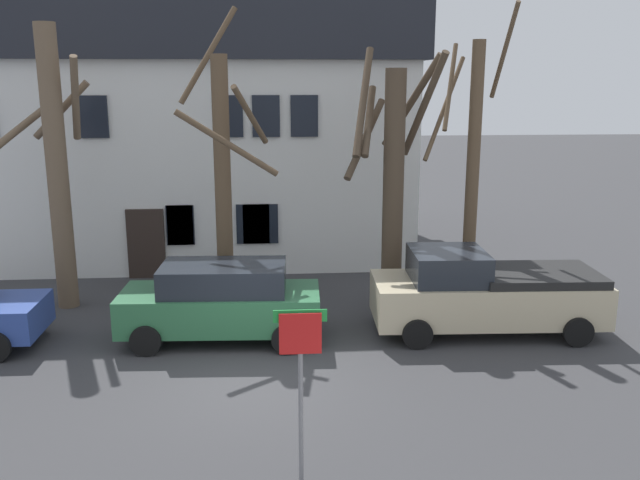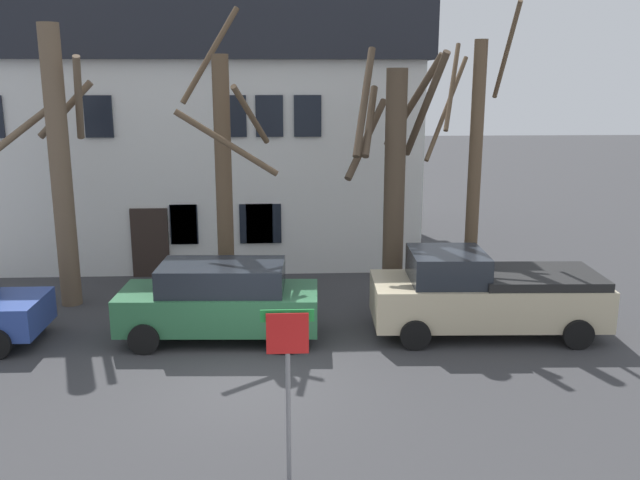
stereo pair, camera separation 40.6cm
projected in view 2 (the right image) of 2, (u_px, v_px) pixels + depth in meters
The scene contains 9 objects.
ground_plane at pixel (250, 383), 13.40m from camera, with size 120.00×120.00×0.00m, color #38383A.
building_main at pixel (207, 128), 23.97m from camera, with size 14.29×9.08×8.20m.
tree_bare_near at pixel (60, 164), 17.29m from camera, with size 2.33×1.99×7.19m.
tree_bare_mid at pixel (224, 176), 16.99m from camera, with size 2.48×2.51×7.64m.
tree_bare_far at pixel (393, 175), 17.26m from camera, with size 2.56×1.92×6.66m.
tree_bare_end at pixel (473, 165), 17.30m from camera, with size 2.10×2.01×7.66m.
car_green_wagon at pixel (220, 300), 15.48m from camera, with size 4.57×2.18×1.79m.
pickup_truck_beige at pixel (484, 294), 15.83m from camera, with size 5.39×2.39×1.98m.
street_sign_pole at pixel (288, 364), 9.65m from camera, with size 0.76×0.07×2.69m.
Camera 2 is at (0.75, -12.44, 5.83)m, focal length 38.08 mm.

